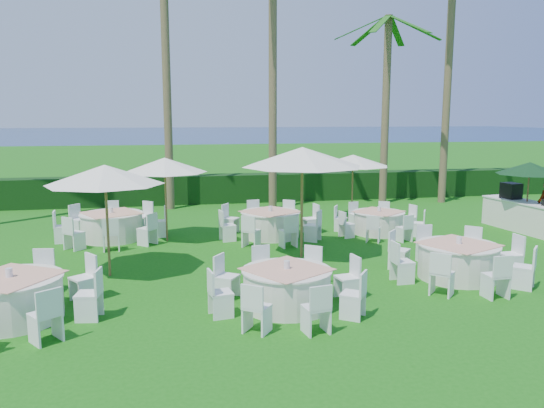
{
  "coord_description": "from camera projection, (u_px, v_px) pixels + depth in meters",
  "views": [
    {
      "loc": [
        -2.62,
        -10.74,
        3.7
      ],
      "look_at": [
        0.12,
        3.43,
        1.3
      ],
      "focal_mm": 35.0,
      "sensor_mm": 36.0,
      "label": 1
    }
  ],
  "objects": [
    {
      "name": "umbrella_d",
      "position": [
        353.0,
        160.0,
        18.8
      ],
      "size": [
        2.58,
        2.58,
        2.35
      ],
      "color": "brown",
      "rests_on": "ground"
    },
    {
      "name": "banquet_table_b",
      "position": [
        287.0,
        287.0,
        10.32
      ],
      "size": [
        3.09,
        3.09,
        0.94
      ],
      "color": "silver",
      "rests_on": "ground"
    },
    {
      "name": "umbrella_b",
      "position": [
        302.0,
        157.0,
        13.65
      ],
      "size": [
        3.16,
        3.16,
        2.91
      ],
      "color": "brown",
      "rests_on": "ground"
    },
    {
      "name": "banquet_table_c",
      "position": [
        458.0,
        260.0,
        12.19
      ],
      "size": [
        3.22,
        3.22,
        0.97
      ],
      "color": "silver",
      "rests_on": "ground"
    },
    {
      "name": "umbrella_a",
      "position": [
        105.0,
        175.0,
        12.05
      ],
      "size": [
        2.68,
        2.68,
        2.61
      ],
      "color": "brown",
      "rests_on": "ground"
    },
    {
      "name": "umbrella_green",
      "position": [
        530.0,
        168.0,
        16.91
      ],
      "size": [
        2.07,
        2.07,
        2.25
      ],
      "color": "brown",
      "rests_on": "ground"
    },
    {
      "name": "hedge",
      "position": [
        232.0,
        188.0,
        23.02
      ],
      "size": [
        34.0,
        1.0,
        1.2
      ],
      "primitive_type": "cube",
      "color": "black",
      "rests_on": "ground"
    },
    {
      "name": "ocean",
      "position": [
        182.0,
        134.0,
        110.29
      ],
      "size": [
        260.0,
        260.0,
        0.0
      ],
      "primitive_type": "plane",
      "color": "#061C44",
      "rests_on": "ground"
    },
    {
      "name": "banquet_table_e",
      "position": [
        270.0,
        223.0,
        16.36
      ],
      "size": [
        3.21,
        3.21,
        0.97
      ],
      "color": "silver",
      "rests_on": "ground"
    },
    {
      "name": "palm_d",
      "position": [
        386.0,
        101.0,
        22.06
      ],
      "size": [
        4.39,
        4.19,
        7.77
      ],
      "color": "brown",
      "rests_on": "ground"
    },
    {
      "name": "ground",
      "position": [
        297.0,
        289.0,
        11.5
      ],
      "size": [
        120.0,
        120.0,
        0.0
      ],
      "primitive_type": "plane",
      "color": "#155E10",
      "rests_on": "ground"
    },
    {
      "name": "palm_c",
      "position": [
        273.0,
        65.0,
        20.46
      ],
      "size": [
        4.32,
        4.32,
        10.38
      ],
      "color": "brown",
      "rests_on": "ground"
    },
    {
      "name": "banquet_table_d",
      "position": [
        112.0,
        225.0,
        16.01
      ],
      "size": [
        3.28,
        3.28,
        0.99
      ],
      "color": "silver",
      "rests_on": "ground"
    },
    {
      "name": "buffet_table",
      "position": [
        537.0,
        218.0,
        16.69
      ],
      "size": [
        1.41,
        4.28,
        1.49
      ],
      "color": "silver",
      "rests_on": "ground"
    },
    {
      "name": "banquet_table_f",
      "position": [
        379.0,
        222.0,
        16.84
      ],
      "size": [
        2.82,
        2.82,
        0.87
      ],
      "color": "silver",
      "rests_on": "ground"
    },
    {
      "name": "palm_b",
      "position": [
        166.0,
        68.0,
        20.49
      ],
      "size": [
        4.41,
        4.08,
        10.09
      ],
      "color": "brown",
      "rests_on": "ground"
    },
    {
      "name": "palm_e",
      "position": [
        448.0,
        67.0,
        22.1
      ],
      "size": [
        4.25,
        4.37,
        10.5
      ],
      "color": "brown",
      "rests_on": "ground"
    },
    {
      "name": "umbrella_c",
      "position": [
        165.0,
        165.0,
        15.53
      ],
      "size": [
        2.49,
        2.49,
        2.5
      ],
      "color": "brown",
      "rests_on": "ground"
    },
    {
      "name": "banquet_table_a",
      "position": [
        11.0,
        297.0,
        9.67
      ],
      "size": [
        3.26,
        3.26,
        0.98
      ],
      "color": "silver",
      "rests_on": "ground"
    }
  ]
}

